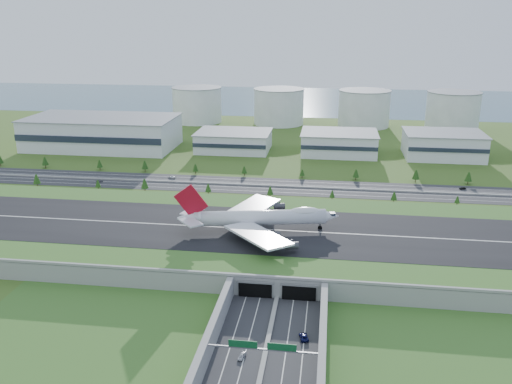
# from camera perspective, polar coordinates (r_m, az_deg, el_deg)

# --- Properties ---
(ground) EXTENTS (1200.00, 1200.00, 0.00)m
(ground) POSITION_cam_1_polar(r_m,az_deg,el_deg) (259.06, 3.35, -5.78)
(ground) COLOR #395119
(ground) RESTS_ON ground
(airfield_deck) EXTENTS (520.00, 100.00, 9.20)m
(airfield_deck) POSITION_cam_1_polar(r_m,az_deg,el_deg) (257.36, 3.36, -4.94)
(airfield_deck) COLOR gray
(airfield_deck) RESTS_ON ground
(underpass_road) EXTENTS (38.80, 120.40, 8.00)m
(underpass_road) POSITION_cam_1_polar(r_m,az_deg,el_deg) (171.03, 0.47, -18.10)
(underpass_road) COLOR #28282B
(underpass_road) RESTS_ON ground
(sign_gantry_near) EXTENTS (38.70, 0.70, 9.80)m
(sign_gantry_near) POSITION_cam_1_polar(r_m,az_deg,el_deg) (172.55, 0.67, -16.30)
(sign_gantry_near) COLOR gray
(sign_gantry_near) RESTS_ON ground
(north_expressway) EXTENTS (560.00, 36.00, 0.12)m
(north_expressway) POSITION_cam_1_polar(r_m,az_deg,el_deg) (347.97, 4.64, 0.48)
(north_expressway) COLOR #28282B
(north_expressway) RESTS_ON ground
(tree_row) EXTENTS (506.42, 48.72, 8.43)m
(tree_row) POSITION_cam_1_polar(r_m,az_deg,el_deg) (349.18, 4.11, 1.36)
(tree_row) COLOR #3D2819
(tree_row) RESTS_ON ground
(hangar_west) EXTENTS (120.00, 60.00, 25.00)m
(hangar_west) POSITION_cam_1_polar(r_m,az_deg,el_deg) (470.51, -15.85, 6.03)
(hangar_west) COLOR silver
(hangar_west) RESTS_ON ground
(hangar_mid_a) EXTENTS (58.00, 42.00, 15.00)m
(hangar_mid_a) POSITION_cam_1_polar(r_m,az_deg,el_deg) (444.24, -2.35, 5.36)
(hangar_mid_a) COLOR silver
(hangar_mid_a) RESTS_ON ground
(hangar_mid_b) EXTENTS (58.00, 42.00, 17.00)m
(hangar_mid_b) POSITION_cam_1_polar(r_m,az_deg,el_deg) (437.22, 8.72, 5.10)
(hangar_mid_b) COLOR silver
(hangar_mid_b) RESTS_ON ground
(hangar_mid_c) EXTENTS (58.00, 42.00, 19.00)m
(hangar_mid_c) POSITION_cam_1_polar(r_m,az_deg,el_deg) (445.56, 19.09, 4.69)
(hangar_mid_c) COLOR silver
(hangar_mid_c) RESTS_ON ground
(fuel_tank_a) EXTENTS (50.00, 50.00, 35.00)m
(fuel_tank_a) POSITION_cam_1_polar(r_m,az_deg,el_deg) (570.30, -6.22, 9.10)
(fuel_tank_a) COLOR silver
(fuel_tank_a) RESTS_ON ground
(fuel_tank_b) EXTENTS (50.00, 50.00, 35.00)m
(fuel_tank_b) POSITION_cam_1_polar(r_m,az_deg,el_deg) (555.91, 2.42, 8.96)
(fuel_tank_b) COLOR silver
(fuel_tank_b) RESTS_ON ground
(fuel_tank_c) EXTENTS (50.00, 50.00, 35.00)m
(fuel_tank_c) POSITION_cam_1_polar(r_m,az_deg,el_deg) (554.34, 11.30, 8.61)
(fuel_tank_c) COLOR silver
(fuel_tank_c) RESTS_ON ground
(fuel_tank_d) EXTENTS (50.00, 50.00, 35.00)m
(fuel_tank_d) POSITION_cam_1_polar(r_m,az_deg,el_deg) (565.68, 20.00, 8.06)
(fuel_tank_d) COLOR silver
(fuel_tank_d) RESTS_ON ground
(bay_water) EXTENTS (1200.00, 260.00, 0.06)m
(bay_water) POSITION_cam_1_polar(r_m,az_deg,el_deg) (724.32, 6.54, 9.56)
(bay_water) COLOR #3C6273
(bay_water) RESTS_ON ground
(boeing_747) EXTENTS (76.40, 71.52, 23.87)m
(boeing_747) POSITION_cam_1_polar(r_m,az_deg,el_deg) (253.37, 0.31, -2.70)
(boeing_747) COLOR silver
(boeing_747) RESTS_ON airfield_deck
(car_0) EXTENTS (2.71, 4.71, 1.51)m
(car_0) POSITION_cam_1_polar(r_m,az_deg,el_deg) (180.76, -1.50, -16.87)
(car_0) COLOR silver
(car_0) RESTS_ON ground
(car_2) EXTENTS (3.87, 6.17, 1.59)m
(car_2) POSITION_cam_1_polar(r_m,az_deg,el_deg) (190.37, 5.05, -14.94)
(car_2) COLOR #0D1142
(car_2) RESTS_ON ground
(car_4) EXTENTS (4.96, 2.96, 1.58)m
(car_4) POSITION_cam_1_polar(r_m,az_deg,el_deg) (373.15, -16.17, 1.16)
(car_4) COLOR slate
(car_4) RESTS_ON ground
(car_5) EXTENTS (4.52, 2.85, 1.41)m
(car_5) POSITION_cam_1_polar(r_m,az_deg,el_deg) (366.88, 20.92, 0.38)
(car_5) COLOR black
(car_5) RESTS_ON ground
(car_7) EXTENTS (5.99, 4.31, 1.61)m
(car_7) POSITION_cam_1_polar(r_m,az_deg,el_deg) (370.66, -8.82, 1.56)
(car_7) COLOR white
(car_7) RESTS_ON ground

